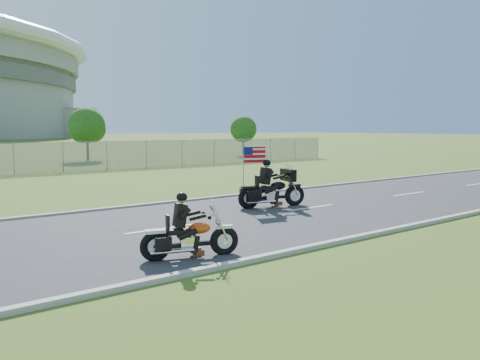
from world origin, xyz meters
TOP-DOWN VIEW (x-y plane):
  - ground at (0.00, 0.00)m, footprint 420.00×420.00m
  - road at (0.00, 0.00)m, footprint 120.00×8.00m
  - curb_north at (0.00, 4.05)m, footprint 120.00×0.18m
  - curb_south at (0.00, -4.05)m, footprint 120.00×0.18m
  - tree_fence_near at (6.04, 30.04)m, footprint 3.52×3.28m
  - tree_fence_far at (22.04, 28.03)m, footprint 3.08×2.87m
  - motorcycle_lead at (-2.85, -3.02)m, footprint 2.20×0.98m
  - motorcycle_follow at (2.99, 1.00)m, footprint 2.63×1.17m

SIDE VIEW (x-z plane):
  - ground at x=0.00m, z-range 0.00..0.00m
  - road at x=0.00m, z-range 0.00..0.04m
  - curb_north at x=0.00m, z-range -0.01..0.11m
  - curb_south at x=0.00m, z-range -0.01..0.11m
  - motorcycle_lead at x=-2.85m, z-range -0.27..1.24m
  - motorcycle_follow at x=2.99m, z-range -0.50..1.72m
  - tree_fence_far at x=22.04m, z-range 0.54..4.74m
  - tree_fence_near at x=6.04m, z-range 0.60..5.35m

